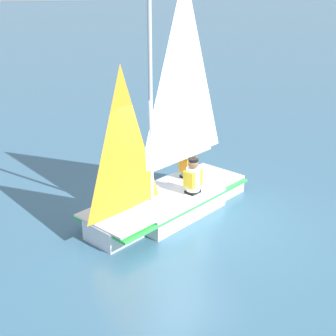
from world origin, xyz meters
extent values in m
plane|color=#38607A|center=(0.00, 0.00, 0.00)|extent=(260.00, 260.00, 0.00)
cube|color=silver|center=(0.00, 0.00, 0.20)|extent=(1.94, 2.43, 0.39)
cube|color=silver|center=(0.38, -1.47, 0.20)|extent=(0.99, 1.07, 0.39)
cube|color=silver|center=(-0.38, 1.47, 0.20)|extent=(1.41, 1.18, 0.39)
cube|color=green|center=(0.00, 0.00, 0.32)|extent=(2.37, 4.06, 0.05)
cube|color=silver|center=(0.27, -1.03, 0.41)|extent=(1.73, 2.03, 0.04)
cylinder|color=#B7B7BC|center=(0.12, -0.47, 2.68)|extent=(0.08, 0.08, 4.56)
cylinder|color=#B7B7BC|center=(-0.12, 0.44, 1.07)|extent=(0.55, 1.85, 0.07)
pyramid|color=white|center=(-0.12, 0.44, 2.97)|extent=(0.50, 1.75, 3.73)
pyramid|color=orange|center=(0.31, -1.18, 1.88)|extent=(0.38, 1.28, 2.77)
cube|color=black|center=(-0.51, 1.96, 0.14)|extent=(0.05, 0.08, 0.28)
cube|color=black|center=(0.21, 0.49, 0.23)|extent=(0.30, 0.33, 0.45)
cylinder|color=white|center=(0.21, 0.49, 0.71)|extent=(0.37, 0.37, 0.50)
cube|color=yellow|center=(0.21, 0.49, 0.73)|extent=(0.34, 0.39, 0.35)
sphere|color=brown|center=(0.21, 0.49, 1.05)|extent=(0.22, 0.22, 0.22)
cylinder|color=black|center=(0.21, 0.49, 1.14)|extent=(0.26, 0.26, 0.06)
cube|color=black|center=(-0.55, 0.89, 0.23)|extent=(0.30, 0.33, 0.45)
cylinder|color=gray|center=(-0.55, 0.89, 0.71)|extent=(0.37, 0.37, 0.50)
cube|color=orange|center=(-0.55, 0.89, 0.73)|extent=(0.34, 0.39, 0.35)
sphere|color=brown|center=(-0.55, 0.89, 1.05)|extent=(0.22, 0.22, 0.22)
camera|label=1|loc=(7.49, -4.88, 4.53)|focal=50.00mm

